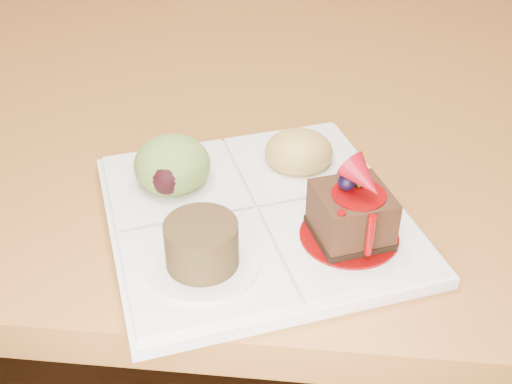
# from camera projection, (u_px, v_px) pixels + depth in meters

# --- Properties ---
(ground) EXTENTS (6.00, 6.00, 0.00)m
(ground) POSITION_uv_depth(u_px,v_px,m) (241.00, 269.00, 1.66)
(ground) COLOR brown
(dining_table) EXTENTS (1.00, 1.80, 0.75)m
(dining_table) POSITION_uv_depth(u_px,v_px,m) (237.00, 11.00, 1.26)
(dining_table) COLOR #A35B2A
(dining_table) RESTS_ON ground
(sampler_plate) EXTENTS (0.35, 0.35, 0.10)m
(sampler_plate) POSITION_uv_depth(u_px,v_px,m) (252.00, 202.00, 0.60)
(sampler_plate) COLOR silver
(sampler_plate) RESTS_ON dining_table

